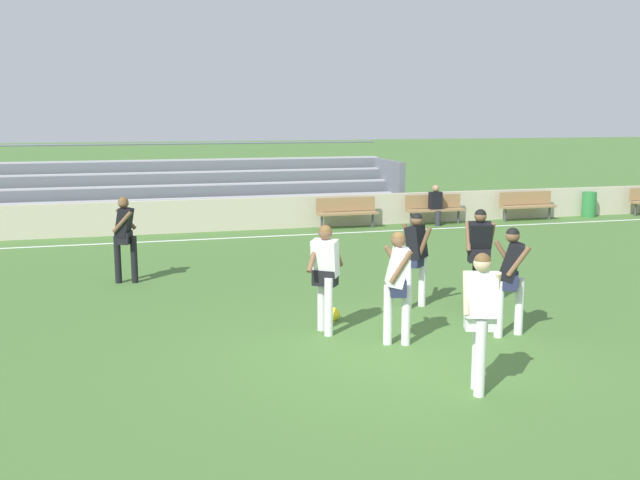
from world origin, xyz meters
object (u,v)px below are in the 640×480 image
bench_near_wall_gap (527,203)px  bench_centre_sideline (434,207)px  player_dark_pressing_high (511,272)px  player_white_wide_left (481,310)px  player_white_wide_right (325,269)px  trash_bin (589,204)px  spectator_seated (436,202)px  player_dark_trailing_run (125,232)px  player_dark_dropping_back (416,252)px  bench_near_bin (347,210)px  player_white_on_ball (398,278)px  bleacher_stand (132,190)px  soccer_ball (333,314)px  player_dark_deep_cover (479,249)px

bench_near_wall_gap → bench_centre_sideline: bearing=180.0°
player_dark_pressing_high → player_white_wide_left: 2.45m
bench_near_wall_gap → player_white_wide_right: player_white_wide_right is taller
bench_centre_sideline → player_white_wide_left: size_ratio=1.05×
trash_bin → spectator_seated: (-5.54, -0.28, 0.29)m
bench_centre_sideline → trash_bin: (5.54, 0.16, -0.14)m
player_white_wide_right → spectator_seated: bearing=57.2°
bench_near_wall_gap → player_white_wide_left: (-8.22, -12.51, 0.48)m
player_dark_trailing_run → player_dark_dropping_back: bearing=-34.0°
bench_near_bin → player_white_on_ball: size_ratio=1.08×
player_dark_pressing_high → player_white_on_ball: size_ratio=1.00×
bench_near_bin → player_white_wide_left: bearing=-100.3°
player_dark_dropping_back → player_white_wide_right: 2.16m
bleacher_stand → bench_near_bin: bearing=-27.0°
player_dark_pressing_high → trash_bin: bearing=49.8°
player_dark_dropping_back → player_dark_trailing_run: size_ratio=0.96×
bleacher_stand → player_dark_dropping_back: size_ratio=10.26×
trash_bin → player_white_on_ball: bearing=-135.5°
bleacher_stand → player_white_wide_left: bleacher_stand is taller
bench_near_wall_gap → soccer_ball: size_ratio=8.18×
trash_bin → bleacher_stand: bearing=168.6°
player_dark_pressing_high → soccer_ball: size_ratio=7.55×
bench_centre_sideline → bench_near_wall_gap: same height
bench_near_wall_gap → spectator_seated: (-3.16, -0.12, 0.16)m
player_white_wide_right → soccer_ball: 1.12m
player_dark_trailing_run → bleacher_stand: bearing=88.1°
bench_near_bin → player_dark_deep_cover: (-0.42, -8.92, 0.48)m
trash_bin → player_dark_pressing_high: (-9.09, -10.75, 0.58)m
player_dark_deep_cover → player_white_on_ball: bearing=-143.0°
bleacher_stand → soccer_ball: bearing=-76.5°
player_dark_deep_cover → player_white_on_ball: size_ratio=1.03×
bench_centre_sideline → spectator_seated: spectator_seated is taller
player_white_wide_right → trash_bin: bearing=40.1°
bleacher_stand → player_white_wide_left: bearing=-76.5°
bench_near_bin → spectator_seated: spectator_seated is taller
player_dark_pressing_high → player_white_wide_right: bearing=161.6°
trash_bin → player_dark_dropping_back: size_ratio=0.49×
player_dark_deep_cover → player_dark_trailing_run: bearing=149.5°
bench_near_wall_gap → player_white_on_ball: player_white_on_ball is taller
bleacher_stand → bench_near_bin: size_ratio=9.45×
player_dark_deep_cover → trash_bin: bearing=46.1°
bleacher_stand → player_dark_deep_cover: size_ratio=9.92×
bench_centre_sideline → bench_near_bin: 2.78m
player_dark_dropping_back → soccer_ball: size_ratio=7.54×
bench_near_bin → player_dark_pressing_high: 10.62m
bench_near_wall_gap → player_dark_pressing_high: size_ratio=1.08×
player_white_wide_right → soccer_ball: bearing=62.6°
bleacher_stand → player_dark_trailing_run: bleacher_stand is taller
bleacher_stand → bench_near_wall_gap: 12.36m
bench_near_wall_gap → player_white_wide_right: (-9.34, -9.71, 0.45)m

